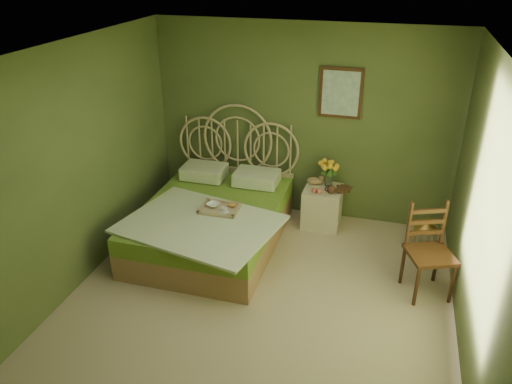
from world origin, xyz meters
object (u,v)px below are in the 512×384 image
(nightstand, at_px, (323,201))
(birdcage, at_px, (425,236))
(chair, at_px, (431,244))
(bed, at_px, (213,218))

(nightstand, distance_m, birdcage, 1.36)
(chair, bearing_deg, birdcage, 67.62)
(bed, relative_size, birdcage, 5.59)
(bed, height_order, birdcage, bed)
(birdcage, bearing_deg, bed, -169.49)
(chair, bearing_deg, nightstand, 117.72)
(birdcage, bearing_deg, chair, -90.00)
(nightstand, bearing_deg, bed, -147.60)
(nightstand, relative_size, chair, 0.95)
(chair, xyz_separation_m, birdcage, (-0.00, 0.78, -0.36))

